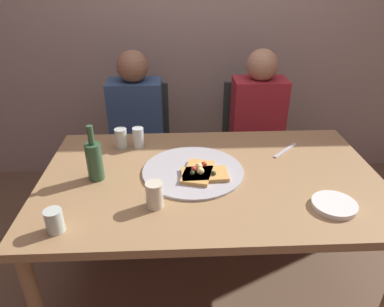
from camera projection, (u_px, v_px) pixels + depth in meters
The scene contains 17 objects.
ground_plane at pixel (208, 283), 2.07m from camera, with size 8.00×8.00×0.00m, color brown.
back_wall at pixel (196, 16), 2.66m from camera, with size 6.00×0.10×2.60m, color gray.
dining_table at pixel (210, 187), 1.75m from camera, with size 1.64×0.99×0.74m.
pizza_tray at pixel (193, 171), 1.75m from camera, with size 0.50×0.50×0.01m, color #ADADB2.
pizza_slice_last at pixel (198, 171), 1.71m from camera, with size 0.18×0.25×0.05m.
pizza_slice_extra at pixel (204, 174), 1.69m from camera, with size 0.23×0.14×0.05m.
wine_bottle at pixel (94, 160), 1.65m from camera, with size 0.08×0.08×0.28m.
tumbler_near at pixel (54, 221), 1.34m from camera, with size 0.07×0.07×0.10m, color #B7C6BC.
tumbler_far at pixel (155, 195), 1.48m from camera, with size 0.07×0.07×0.11m, color beige.
wine_glass at pixel (121, 138), 1.95m from camera, with size 0.07×0.07×0.11m, color #B7C6BC.
short_glass at pixel (138, 138), 1.96m from camera, with size 0.06×0.06×0.12m, color silver.
plate_stack at pixel (334, 205), 1.49m from camera, with size 0.19×0.19×0.02m, color white.
table_knife at pixel (286, 150), 1.94m from camera, with size 0.22×0.02×0.01m, color #B7B7BC.
chair_left at pixel (139, 139), 2.60m from camera, with size 0.44×0.44×0.90m.
chair_right at pixel (253, 137), 2.63m from camera, with size 0.44×0.44×0.90m.
guest_in_sweater at pixel (136, 132), 2.40m from camera, with size 0.36×0.56×1.17m.
guest_in_beanie at pixel (259, 129), 2.44m from camera, with size 0.36×0.56×1.17m.
Camera 1 is at (-0.16, -1.45, 1.66)m, focal length 33.03 mm.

